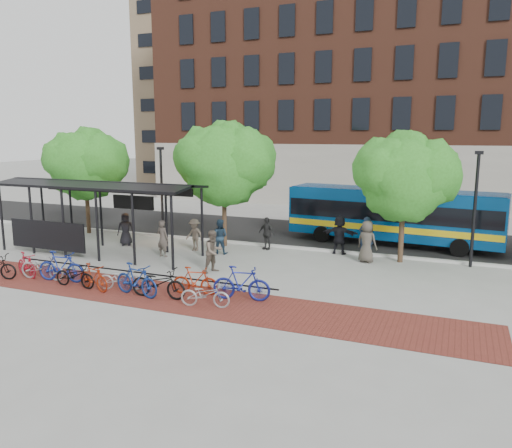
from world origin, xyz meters
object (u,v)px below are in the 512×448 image
at_px(tree_c, 407,174).
at_px(pedestrian_1, 163,238).
at_px(bike_4, 75,275).
at_px(bike_5, 93,277).
at_px(pedestrian_4, 267,233).
at_px(bike_3, 61,267).
at_px(bike_1, 27,265).
at_px(tree_b, 226,161).
at_px(tree_a, 87,162).
at_px(bus, 393,213).
at_px(pedestrian_0, 126,229).
at_px(pedestrian_3, 195,235).
at_px(bike_2, 42,267).
at_px(lamp_post_right, 475,206).
at_px(bike_7, 136,280).
at_px(bike_8, 158,283).
at_px(bike_6, 121,278).
at_px(pedestrian_2, 220,236).
at_px(pedestrian_8, 214,251).
at_px(bike_11, 241,283).
at_px(lamp_post_left, 162,190).
at_px(bike_10, 205,294).
at_px(bus_shelter, 96,193).
at_px(bike_9, 195,281).
at_px(pedestrian_7, 366,237).
at_px(pedestrian_5, 340,235).

bearing_deg(tree_c, pedestrian_1, -162.80).
relative_size(bike_4, bike_5, 1.09).
bearing_deg(pedestrian_4, bike_3, -106.44).
bearing_deg(bike_1, tree_b, -11.05).
relative_size(tree_a, tree_c, 1.04).
relative_size(bus, pedestrian_0, 6.43).
distance_m(bike_1, pedestrian_3, 7.92).
height_order(bike_2, bike_4, bike_2).
height_order(lamp_post_right, bike_7, lamp_post_right).
xyz_separation_m(bike_5, bike_8, (2.78, 0.17, 0.05)).
distance_m(lamp_post_right, bike_6, 15.22).
height_order(lamp_post_right, pedestrian_1, lamp_post_right).
bearing_deg(pedestrian_2, tree_c, -177.41).
relative_size(pedestrian_3, pedestrian_8, 0.89).
bearing_deg(lamp_post_right, tree_c, -175.09).
height_order(tree_a, bike_11, tree_a).
height_order(bus, bike_4, bus).
bearing_deg(bike_7, pedestrian_0, 49.42).
xyz_separation_m(pedestrian_4, pedestrian_8, (-0.56, -4.85, 0.08)).
xyz_separation_m(tree_a, bike_8, (10.44, -8.65, -3.68)).
height_order(pedestrian_2, pedestrian_8, pedestrian_8).
bearing_deg(bus, bike_5, -121.21).
relative_size(pedestrian_2, pedestrian_3, 1.06).
bearing_deg(tree_b, pedestrian_1, -118.27).
xyz_separation_m(lamp_post_left, pedestrian_2, (4.55, -2.00, -1.88)).
distance_m(tree_c, bike_10, 11.07).
bearing_deg(pedestrian_4, pedestrian_0, -148.20).
distance_m(bus_shelter, bike_6, 7.09).
bearing_deg(lamp_post_right, bike_4, -147.45).
xyz_separation_m(pedestrian_0, pedestrian_4, (7.27, 1.93, -0.04)).
height_order(pedestrian_0, pedestrian_8, pedestrian_8).
xyz_separation_m(bus_shelter, bike_4, (2.97, -4.96, -2.52)).
xyz_separation_m(bike_2, pedestrian_1, (2.42, 5.14, 0.36)).
height_order(bike_2, bike_11, bike_11).
height_order(bike_2, pedestrian_8, pedestrian_8).
bearing_deg(pedestrian_1, bike_9, 143.34).
bearing_deg(bike_10, lamp_post_right, -53.95).
bearing_deg(bike_5, pedestrian_7, -28.00).
relative_size(tree_c, bike_11, 2.84).
bearing_deg(pedestrian_7, bike_4, 30.78).
height_order(bike_3, bike_10, bike_3).
relative_size(bike_3, pedestrian_3, 1.28).
bearing_deg(bike_5, pedestrian_2, 0.46).
bearing_deg(bus, lamp_post_left, -158.72).
bearing_deg(pedestrian_7, lamp_post_left, -12.47).
bearing_deg(bike_3, pedestrian_8, -61.65).
xyz_separation_m(bike_7, pedestrian_3, (-1.56, 7.10, 0.20)).
xyz_separation_m(pedestrian_5, pedestrian_8, (-4.22, -5.30, -0.05)).
xyz_separation_m(bus_shelter, pedestrian_3, (4.24, 2.16, -2.18)).
relative_size(tree_c, pedestrian_2, 3.44).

